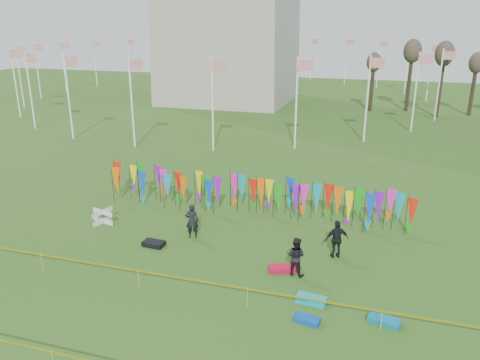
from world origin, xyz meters
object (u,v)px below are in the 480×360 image
(kite_bag_teal, at_px, (384,321))
(person_left, at_px, (192,221))
(person_mid, at_px, (296,256))
(kite_bag_black, at_px, (154,244))
(box_kite, at_px, (103,216))
(person_right, at_px, (337,239))
(kite_bag_turquoise, at_px, (311,300))
(kite_bag_red, at_px, (283,269))
(kite_bag_blue, at_px, (307,320))

(kite_bag_teal, bearing_deg, person_left, 154.01)
(person_mid, xyz_separation_m, kite_bag_black, (-7.39, 0.68, -0.77))
(box_kite, bearing_deg, person_right, -0.75)
(box_kite, xyz_separation_m, kite_bag_turquoise, (12.43, -4.37, -0.30))
(box_kite, xyz_separation_m, kite_bag_red, (10.79, -2.23, -0.31))
(person_right, bearing_deg, box_kite, -25.03)
(kite_bag_blue, height_order, kite_bag_teal, kite_bag_teal)
(kite_bag_red, relative_size, kite_bag_teal, 1.09)
(person_right, relative_size, kite_bag_turquoise, 1.58)
(person_right, relative_size, kite_bag_blue, 2.01)
(person_left, bearing_deg, person_right, 161.09)
(kite_bag_black, bearing_deg, kite_bag_blue, -25.43)
(kite_bag_turquoise, relative_size, kite_bag_red, 0.95)
(person_mid, bearing_deg, kite_bag_red, -0.07)
(person_mid, xyz_separation_m, person_right, (1.58, 2.18, 0.06))
(person_mid, height_order, kite_bag_red, person_mid)
(person_left, xyz_separation_m, kite_bag_red, (5.30, -2.07, -0.82))
(box_kite, relative_size, kite_bag_blue, 0.89)
(kite_bag_blue, height_order, kite_bag_black, kite_bag_black)
(kite_bag_turquoise, distance_m, kite_bag_blue, 1.34)
(kite_bag_red, height_order, kite_bag_teal, kite_bag_red)
(person_right, bearing_deg, kite_bag_teal, 91.63)
(kite_bag_turquoise, xyz_separation_m, kite_bag_black, (-8.43, 2.70, 0.00))
(kite_bag_red, bearing_deg, person_right, 43.36)
(person_mid, height_order, kite_bag_turquoise, person_mid)
(kite_bag_blue, bearing_deg, kite_bag_turquoise, 92.94)
(person_left, relative_size, person_mid, 1.04)
(kite_bag_blue, height_order, kite_bag_red, kite_bag_red)
(person_right, height_order, kite_bag_teal, person_right)
(kite_bag_turquoise, distance_m, kite_bag_teal, 2.91)
(box_kite, relative_size, person_mid, 0.47)
(kite_bag_red, distance_m, kite_bag_black, 6.81)
(person_left, xyz_separation_m, kite_bag_black, (-1.49, -1.52, -0.81))
(box_kite, xyz_separation_m, kite_bag_teal, (15.28, -4.93, -0.31))
(kite_bag_turquoise, relative_size, kite_bag_blue, 1.27)
(person_mid, distance_m, kite_bag_blue, 3.63)
(person_mid, bearing_deg, kite_bag_blue, 119.91)
(kite_bag_turquoise, height_order, kite_bag_black, kite_bag_black)
(person_right, height_order, kite_bag_red, person_right)
(kite_bag_blue, bearing_deg, person_mid, 108.26)
(kite_bag_red, bearing_deg, kite_bag_turquoise, -52.59)
(person_mid, height_order, kite_bag_blue, person_mid)
(kite_bag_turquoise, bearing_deg, kite_bag_black, 162.25)
(person_right, distance_m, kite_bag_red, 3.11)
(box_kite, bearing_deg, person_left, -1.63)
(box_kite, distance_m, person_mid, 11.64)
(person_right, relative_size, kite_bag_red, 1.50)
(box_kite, height_order, person_left, person_left)
(person_mid, relative_size, kite_bag_black, 1.66)
(kite_bag_turquoise, bearing_deg, person_left, 148.71)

